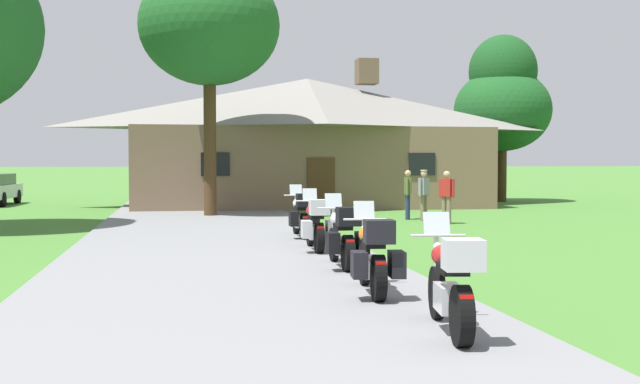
% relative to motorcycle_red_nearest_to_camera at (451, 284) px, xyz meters
% --- Properties ---
extents(ground_plane, '(500.00, 500.00, 0.00)m').
position_rel_motorcycle_red_nearest_to_camera_xyz_m(ground_plane, '(-2.13, 13.95, -0.62)').
color(ground_plane, '#42752D').
extents(asphalt_driveway, '(6.40, 80.00, 0.06)m').
position_rel_motorcycle_red_nearest_to_camera_xyz_m(asphalt_driveway, '(-2.13, 11.95, -0.59)').
color(asphalt_driveway, slate).
rests_on(asphalt_driveway, ground).
extents(motorcycle_red_nearest_to_camera, '(0.76, 2.08, 1.30)m').
position_rel_motorcycle_red_nearest_to_camera_xyz_m(motorcycle_red_nearest_to_camera, '(0.00, 0.00, 0.00)').
color(motorcycle_red_nearest_to_camera, black).
rests_on(motorcycle_red_nearest_to_camera, asphalt_driveway).
extents(motorcycle_orange_second_in_row, '(0.84, 2.08, 1.30)m').
position_rel_motorcycle_red_nearest_to_camera_xyz_m(motorcycle_orange_second_in_row, '(-0.23, 2.62, -0.01)').
color(motorcycle_orange_second_in_row, black).
rests_on(motorcycle_orange_second_in_row, asphalt_driveway).
extents(motorcycle_silver_third_in_row, '(0.73, 2.08, 1.30)m').
position_rel_motorcycle_red_nearest_to_camera_xyz_m(motorcycle_silver_third_in_row, '(-0.06, 5.53, -0.01)').
color(motorcycle_silver_third_in_row, black).
rests_on(motorcycle_silver_third_in_row, asphalt_driveway).
extents(motorcycle_red_fourth_in_row, '(0.74, 2.08, 1.30)m').
position_rel_motorcycle_red_nearest_to_camera_xyz_m(motorcycle_red_fourth_in_row, '(-0.08, 8.29, -0.01)').
color(motorcycle_red_fourth_in_row, black).
rests_on(motorcycle_red_fourth_in_row, asphalt_driveway).
extents(motorcycle_white_farthest_in_row, '(0.72, 2.08, 1.30)m').
position_rel_motorcycle_red_nearest_to_camera_xyz_m(motorcycle_white_farthest_in_row, '(0.07, 11.27, -0.01)').
color(motorcycle_white_farthest_in_row, black).
rests_on(motorcycle_white_farthest_in_row, asphalt_driveway).
extents(stone_lodge, '(15.63, 7.14, 6.44)m').
position_rel_motorcycle_red_nearest_to_camera_xyz_m(stone_lodge, '(2.55, 25.69, 2.24)').
color(stone_lodge, brown).
rests_on(stone_lodge, ground).
extents(bystander_olive_shirt_near_lodge, '(0.34, 0.52, 1.67)m').
position_rel_motorcycle_red_nearest_to_camera_xyz_m(bystander_olive_shirt_near_lodge, '(4.64, 17.36, 0.31)').
color(bystander_olive_shirt_near_lodge, navy).
rests_on(bystander_olive_shirt_near_lodge, ground).
extents(bystander_red_shirt_beside_signpost, '(0.40, 0.44, 1.67)m').
position_rel_motorcycle_red_nearest_to_camera_xyz_m(bystander_red_shirt_beside_signpost, '(5.30, 15.35, 0.31)').
color(bystander_red_shirt_beside_signpost, '#75664C').
rests_on(bystander_red_shirt_beside_signpost, ground).
extents(bystander_gray_shirt_by_tree, '(0.43, 0.40, 1.69)m').
position_rel_motorcycle_red_nearest_to_camera_xyz_m(bystander_gray_shirt_by_tree, '(4.97, 16.64, 0.33)').
color(bystander_gray_shirt_by_tree, '#75664C').
rests_on(bystander_gray_shirt_by_tree, ground).
extents(tree_by_lodge_front, '(4.93, 4.93, 10.54)m').
position_rel_motorcycle_red_nearest_to_camera_xyz_m(tree_by_lodge_front, '(-1.87, 19.77, 6.66)').
color(tree_by_lodge_front, '#422D19').
rests_on(tree_by_lodge_front, ground).
extents(tree_right_of_lodge, '(4.65, 4.65, 8.03)m').
position_rel_motorcycle_red_nearest_to_camera_xyz_m(tree_right_of_lodge, '(12.43, 27.76, 4.35)').
color(tree_right_of_lodge, '#422D19').
rests_on(tree_right_of_lodge, ground).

